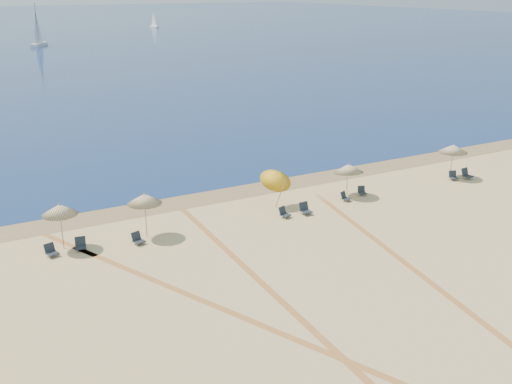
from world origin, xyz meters
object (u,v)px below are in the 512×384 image
chair_3 (81,244)px  sailboat_2 (38,33)px  umbrella_5 (453,149)px  umbrella_4 (348,168)px  umbrella_2 (145,199)px  chair_10 (466,174)px  chair_4 (138,239)px  chair_5 (284,213)px  chair_6 (305,209)px  umbrella_3 (277,178)px  chair_9 (453,176)px  chair_2 (51,251)px  chair_8 (362,191)px  sailboat_0 (154,21)px  chair_7 (345,197)px  umbrella_1 (60,210)px

chair_3 → sailboat_2: sailboat_2 is taller
umbrella_5 → umbrella_4: bearing=177.5°
umbrella_2 → chair_10: size_ratio=3.32×
chair_4 → chair_5: (8.97, -0.46, -0.00)m
chair_5 → chair_6: chair_6 is taller
umbrella_3 → chair_9: umbrella_3 is taller
chair_2 → chair_5: size_ratio=0.99×
chair_4 → chair_2: bearing=154.5°
umbrella_2 → chair_8: (14.87, -0.17, -1.98)m
chair_2 → chair_8: (20.03, -0.15, -0.03)m
sailboat_0 → chair_5: bearing=-117.0°
chair_6 → chair_10: chair_10 is taller
chair_9 → chair_10: (1.07, -0.23, 0.04)m
chair_3 → sailboat_2: bearing=92.4°
umbrella_2 → chair_6: 9.91m
umbrella_5 → chair_2: size_ratio=3.30×
umbrella_2 → chair_6: umbrella_2 is taller
chair_2 → chair_9: size_ratio=0.99×
umbrella_3 → chair_4: (-9.41, -1.23, -1.68)m
chair_3 → chair_7: chair_3 is taller
chair_2 → chair_6: size_ratio=1.06×
chair_3 → chair_6: (13.27, -1.32, 0.02)m
umbrella_2 → sailboat_2: (14.01, 116.46, 0.62)m
chair_2 → chair_4: 4.46m
chair_10 → sailboat_0: bearing=72.8°
umbrella_3 → sailboat_2: sailboat_2 is taller
umbrella_3 → chair_4: size_ratio=3.58×
chair_5 → chair_10: bearing=-19.5°
chair_6 → chair_7: size_ratio=0.98×
umbrella_4 → chair_8: umbrella_4 is taller
chair_7 → sailboat_0: sailboat_0 is taller
chair_6 → chair_8: (5.23, 1.11, -0.06)m
chair_6 → sailboat_2: 117.85m
umbrella_3 → chair_5: size_ratio=3.51×
umbrella_5 → chair_9: size_ratio=3.26×
chair_4 → sailboat_0: 174.53m
chair_9 → sailboat_0: (35.48, 164.31, 1.69)m
chair_8 → chair_10: bearing=12.3°
chair_3 → chair_8: (18.50, -0.20, -0.03)m
chair_3 → sailboat_2: size_ratio=0.08×
umbrella_5 → chair_8: size_ratio=3.63×
umbrella_4 → chair_2: bearing=-179.5°
chair_8 → umbrella_2: bearing=-163.4°
umbrella_4 → umbrella_5: 8.98m
chair_6 → umbrella_4: bearing=17.7°
chair_6 → chair_8: bearing=11.1°
umbrella_2 → chair_6: size_ratio=3.59×
umbrella_1 → chair_10: 28.24m
umbrella_2 → chair_9: umbrella_2 is taller
chair_4 → chair_9: bearing=-17.0°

